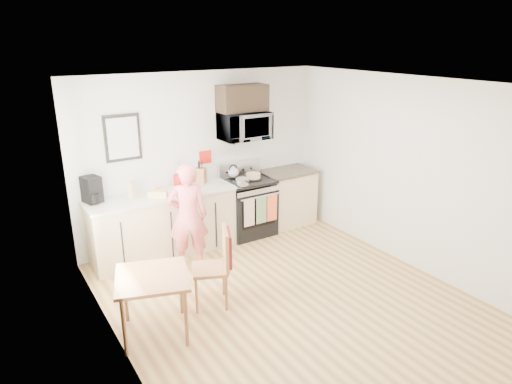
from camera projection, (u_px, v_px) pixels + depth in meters
floor at (288, 299)px, 5.62m from camera, size 4.60×4.60×0.00m
back_wall at (202, 157)px, 7.04m from camera, size 4.00×0.04×2.60m
front_wall at (476, 290)px, 3.36m from camera, size 4.00×0.04×2.60m
left_wall at (115, 240)px, 4.19m from camera, size 0.04×4.60×2.60m
right_wall at (409, 174)px, 6.21m from camera, size 0.04×4.60×2.60m
ceiling at (294, 84)px, 4.78m from camera, size 4.00×4.60×0.04m
window at (94, 190)px, 4.76m from camera, size 0.06×1.40×1.50m
cabinet_left at (164, 225)px, 6.67m from camera, size 2.10×0.60×0.90m
countertop_left at (162, 195)px, 6.51m from camera, size 2.14×0.64×0.04m
cabinet_right at (287, 198)px, 7.80m from camera, size 0.84×0.60×0.90m
countertop_right at (288, 172)px, 7.64m from camera, size 0.88×0.64×0.04m
range at (248, 208)px, 7.38m from camera, size 0.76×0.70×1.16m
microwave at (244, 126)px, 7.03m from camera, size 0.76×0.51×0.42m
upper_cabinet at (242, 98)px, 6.93m from camera, size 0.76×0.35×0.40m
wall_art at (123, 138)px, 6.26m from camera, size 0.50×0.04×0.65m
wall_trivet at (205, 157)px, 7.05m from camera, size 0.20×0.02×0.20m
person at (188, 216)px, 6.21m from camera, size 0.64×0.52×1.50m
dining_table at (152, 283)px, 4.79m from camera, size 0.82×0.82×0.70m
chair at (221, 256)px, 5.36m from camera, size 0.57×0.54×0.96m
knife_block at (201, 176)px, 6.94m from camera, size 0.18×0.19×0.24m
utensil_crock at (178, 175)px, 6.80m from camera, size 0.14×0.14×0.41m
fruit_bowl at (157, 192)px, 6.49m from camera, size 0.25×0.25×0.09m
milk_carton at (132, 190)px, 6.30m from camera, size 0.11×0.11×0.23m
coffee_maker at (92, 190)px, 6.12m from camera, size 0.26×0.33×0.36m
bread_bag at (158, 194)px, 6.35m from camera, size 0.29×0.25×0.10m
cake at (253, 176)px, 7.23m from camera, size 0.27×0.27×0.09m
kettle at (233, 172)px, 7.28m from camera, size 0.17×0.17×0.22m
pot at (243, 182)px, 6.92m from camera, size 0.21×0.35×0.10m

